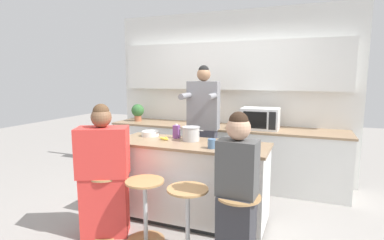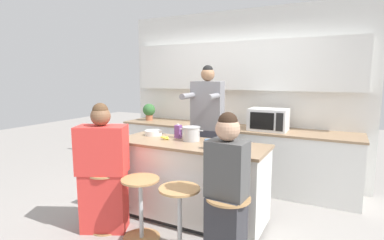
{
  "view_description": "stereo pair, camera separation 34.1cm",
  "coord_description": "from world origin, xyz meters",
  "px_view_note": "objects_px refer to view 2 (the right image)",
  "views": [
    {
      "loc": [
        1.24,
        -3.08,
        1.66
      ],
      "look_at": [
        0.0,
        0.07,
        1.17
      ],
      "focal_mm": 28.0,
      "sensor_mm": 36.0,
      "label": 1
    },
    {
      "loc": [
        1.55,
        -2.94,
        1.66
      ],
      "look_at": [
        0.0,
        0.07,
        1.17
      ],
      "focal_mm": 28.0,
      "sensor_mm": 36.0,
      "label": 2
    }
  ],
  "objects_px": {
    "cooking_pot": "(191,134)",
    "coffee_cup_near": "(209,144)",
    "bar_stool_leftmost": "(106,197)",
    "microwave": "(268,120)",
    "person_wrapped_blanket": "(103,172)",
    "fruit_bowl": "(153,133)",
    "juice_carton": "(178,131)",
    "person_seated_near": "(227,196)",
    "bar_stool_rightmost": "(228,228)",
    "person_cooking": "(207,135)",
    "bar_stool_center_right": "(180,217)",
    "banana_bunch": "(165,138)",
    "kitchen_island": "(189,181)",
    "bar_stool_center_left": "(141,205)",
    "potted_plant": "(149,111)"
  },
  "relations": [
    {
      "from": "cooking_pot",
      "to": "juice_carton",
      "type": "height_order",
      "value": "juice_carton"
    },
    {
      "from": "bar_stool_rightmost",
      "to": "fruit_bowl",
      "type": "xyz_separation_m",
      "value": [
        -1.32,
        0.82,
        0.59
      ]
    },
    {
      "from": "cooking_pot",
      "to": "coffee_cup_near",
      "type": "relative_size",
      "value": 2.52
    },
    {
      "from": "person_wrapped_blanket",
      "to": "person_seated_near",
      "type": "relative_size",
      "value": 1.01
    },
    {
      "from": "fruit_bowl",
      "to": "person_cooking",
      "type": "bearing_deg",
      "value": 37.0
    },
    {
      "from": "person_seated_near",
      "to": "bar_stool_rightmost",
      "type": "bearing_deg",
      "value": -5.58
    },
    {
      "from": "bar_stool_leftmost",
      "to": "person_wrapped_blanket",
      "type": "bearing_deg",
      "value": -78.56
    },
    {
      "from": "kitchen_island",
      "to": "person_cooking",
      "type": "relative_size",
      "value": 0.99
    },
    {
      "from": "fruit_bowl",
      "to": "bar_stool_center_left",
      "type": "bearing_deg",
      "value": -64.62
    },
    {
      "from": "bar_stool_center_right",
      "to": "microwave",
      "type": "xyz_separation_m",
      "value": [
        0.34,
        1.98,
        0.69
      ]
    },
    {
      "from": "bar_stool_center_right",
      "to": "juice_carton",
      "type": "bearing_deg",
      "value": 120.42
    },
    {
      "from": "person_cooking",
      "to": "juice_carton",
      "type": "height_order",
      "value": "person_cooking"
    },
    {
      "from": "bar_stool_leftmost",
      "to": "microwave",
      "type": "relative_size",
      "value": 1.2
    },
    {
      "from": "kitchen_island",
      "to": "person_seated_near",
      "type": "height_order",
      "value": "person_seated_near"
    },
    {
      "from": "cooking_pot",
      "to": "microwave",
      "type": "relative_size",
      "value": 0.56
    },
    {
      "from": "person_cooking",
      "to": "person_seated_near",
      "type": "bearing_deg",
      "value": -64.63
    },
    {
      "from": "fruit_bowl",
      "to": "potted_plant",
      "type": "height_order",
      "value": "potted_plant"
    },
    {
      "from": "cooking_pot",
      "to": "banana_bunch",
      "type": "distance_m",
      "value": 0.32
    },
    {
      "from": "person_wrapped_blanket",
      "to": "juice_carton",
      "type": "relative_size",
      "value": 8.03
    },
    {
      "from": "bar_stool_leftmost",
      "to": "juice_carton",
      "type": "relative_size",
      "value": 3.71
    },
    {
      "from": "bar_stool_center_right",
      "to": "coffee_cup_near",
      "type": "distance_m",
      "value": 0.78
    },
    {
      "from": "person_cooking",
      "to": "bar_stool_center_left",
      "type": "bearing_deg",
      "value": -104.58
    },
    {
      "from": "bar_stool_rightmost",
      "to": "bar_stool_center_left",
      "type": "bearing_deg",
      "value": 178.1
    },
    {
      "from": "bar_stool_center_right",
      "to": "bar_stool_center_left",
      "type": "bearing_deg",
      "value": 175.54
    },
    {
      "from": "juice_carton",
      "to": "banana_bunch",
      "type": "bearing_deg",
      "value": -119.05
    },
    {
      "from": "bar_stool_leftmost",
      "to": "juice_carton",
      "type": "distance_m",
      "value": 1.11
    },
    {
      "from": "person_cooking",
      "to": "microwave",
      "type": "distance_m",
      "value": 0.98
    },
    {
      "from": "coffee_cup_near",
      "to": "kitchen_island",
      "type": "bearing_deg",
      "value": 151.72
    },
    {
      "from": "bar_stool_center_left",
      "to": "cooking_pot",
      "type": "xyz_separation_m",
      "value": [
        0.21,
        0.71,
        0.64
      ]
    },
    {
      "from": "person_cooking",
      "to": "person_wrapped_blanket",
      "type": "relative_size",
      "value": 1.3
    },
    {
      "from": "person_wrapped_blanket",
      "to": "fruit_bowl",
      "type": "xyz_separation_m",
      "value": [
        0.1,
        0.81,
        0.3
      ]
    },
    {
      "from": "bar_stool_center_left",
      "to": "potted_plant",
      "type": "height_order",
      "value": "potted_plant"
    },
    {
      "from": "bar_stool_rightmost",
      "to": "banana_bunch",
      "type": "distance_m",
      "value": 1.36
    },
    {
      "from": "kitchen_island",
      "to": "microwave",
      "type": "distance_m",
      "value": 1.57
    },
    {
      "from": "person_seated_near",
      "to": "person_wrapped_blanket",
      "type": "bearing_deg",
      "value": -176.08
    },
    {
      "from": "person_wrapped_blanket",
      "to": "potted_plant",
      "type": "distance_m",
      "value": 2.21
    },
    {
      "from": "bar_stool_leftmost",
      "to": "bar_stool_center_left",
      "type": "relative_size",
      "value": 1.0
    },
    {
      "from": "microwave",
      "to": "juice_carton",
      "type": "bearing_deg",
      "value": -125.48
    },
    {
      "from": "fruit_bowl",
      "to": "potted_plant",
      "type": "distance_m",
      "value": 1.52
    },
    {
      "from": "fruit_bowl",
      "to": "kitchen_island",
      "type": "bearing_deg",
      "value": -15.93
    },
    {
      "from": "bar_stool_leftmost",
      "to": "banana_bunch",
      "type": "height_order",
      "value": "banana_bunch"
    },
    {
      "from": "person_wrapped_blanket",
      "to": "coffee_cup_near",
      "type": "height_order",
      "value": "person_wrapped_blanket"
    },
    {
      "from": "person_cooking",
      "to": "person_wrapped_blanket",
      "type": "xyz_separation_m",
      "value": [
        -0.66,
        -1.24,
        -0.24
      ]
    },
    {
      "from": "cooking_pot",
      "to": "microwave",
      "type": "height_order",
      "value": "microwave"
    },
    {
      "from": "juice_carton",
      "to": "potted_plant",
      "type": "xyz_separation_m",
      "value": [
        -1.28,
        1.2,
        0.06
      ]
    },
    {
      "from": "bar_stool_leftmost",
      "to": "bar_stool_center_right",
      "type": "distance_m",
      "value": 0.95
    },
    {
      "from": "kitchen_island",
      "to": "bar_stool_rightmost",
      "type": "distance_m",
      "value": 0.96
    },
    {
      "from": "bar_stool_center_left",
      "to": "microwave",
      "type": "distance_m",
      "value": 2.22
    },
    {
      "from": "person_wrapped_blanket",
      "to": "person_seated_near",
      "type": "xyz_separation_m",
      "value": [
        1.4,
        0.0,
        -0.0
      ]
    },
    {
      "from": "bar_stool_rightmost",
      "to": "juice_carton",
      "type": "xyz_separation_m",
      "value": [
        -0.96,
        0.82,
        0.64
      ]
    }
  ]
}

